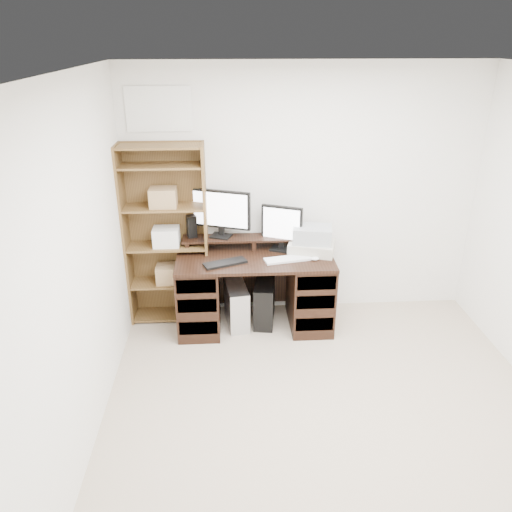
{
  "coord_description": "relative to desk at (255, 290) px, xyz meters",
  "views": [
    {
      "loc": [
        -0.75,
        -2.72,
        2.71
      ],
      "look_at": [
        -0.5,
        1.43,
        0.85
      ],
      "focal_mm": 35.0,
      "sensor_mm": 36.0,
      "label": 1
    }
  ],
  "objects": [
    {
      "name": "tower_silver",
      "position": [
        -0.18,
        0.0,
        -0.17
      ],
      "size": [
        0.25,
        0.45,
        0.43
      ],
      "primitive_type": "cube",
      "rotation": [
        0.0,
        0.0,
        0.14
      ],
      "color": "silver",
      "rests_on": "ground"
    },
    {
      "name": "desk",
      "position": [
        0.0,
        0.0,
        0.0
      ],
      "size": [
        1.5,
        0.7,
        0.75
      ],
      "color": "black",
      "rests_on": "ground"
    },
    {
      "name": "mouse",
      "position": [
        0.56,
        -0.12,
        0.38
      ],
      "size": [
        0.09,
        0.06,
        0.03
      ],
      "primitive_type": "ellipsoid",
      "rotation": [
        0.0,
        0.0,
        0.05
      ],
      "color": "white",
      "rests_on": "desk"
    },
    {
      "name": "room",
      "position": [
        0.5,
        -1.64,
        0.86
      ],
      "size": [
        3.54,
        4.04,
        2.54
      ],
      "color": "#B8A68E",
      "rests_on": "ground"
    },
    {
      "name": "monitor_wide",
      "position": [
        -0.31,
        0.25,
        0.74
      ],
      "size": [
        0.57,
        0.24,
        0.47
      ],
      "rotation": [
        0.0,
        0.0,
        -0.35
      ],
      "color": "black",
      "rests_on": "riser_shelf"
    },
    {
      "name": "basket",
      "position": [
        0.56,
        0.07,
        0.55
      ],
      "size": [
        0.41,
        0.32,
        0.16
      ],
      "primitive_type": "cube",
      "rotation": [
        0.0,
        0.0,
        -0.18
      ],
      "color": "#9BA1A6",
      "rests_on": "printer"
    },
    {
      "name": "tower_black",
      "position": [
        0.1,
        0.04,
        -0.17
      ],
      "size": [
        0.25,
        0.47,
        0.44
      ],
      "rotation": [
        0.0,
        0.0,
        -0.14
      ],
      "color": "black",
      "rests_on": "ground"
    },
    {
      "name": "monitor_small",
      "position": [
        0.27,
        0.16,
        0.6
      ],
      "size": [
        0.39,
        0.22,
        0.45
      ],
      "rotation": [
        0.0,
        0.0,
        -0.4
      ],
      "color": "black",
      "rests_on": "desk"
    },
    {
      "name": "speaker",
      "position": [
        -0.6,
        0.25,
        0.59
      ],
      "size": [
        0.11,
        0.11,
        0.22
      ],
      "primitive_type": "cube",
      "rotation": [
        0.0,
        0.0,
        0.3
      ],
      "color": "black",
      "rests_on": "riser_shelf"
    },
    {
      "name": "keyboard_black",
      "position": [
        -0.28,
        -0.16,
        0.37
      ],
      "size": [
        0.42,
        0.27,
        0.02
      ],
      "primitive_type": "cube",
      "rotation": [
        0.0,
        0.0,
        0.38
      ],
      "color": "black",
      "rests_on": "desk"
    },
    {
      "name": "keyboard_white",
      "position": [
        0.31,
        -0.1,
        0.37
      ],
      "size": [
        0.46,
        0.22,
        0.02
      ],
      "primitive_type": "cube",
      "rotation": [
        0.0,
        0.0,
        0.21
      ],
      "color": "white",
      "rests_on": "desk"
    },
    {
      "name": "printer",
      "position": [
        0.56,
        0.07,
        0.41
      ],
      "size": [
        0.5,
        0.43,
        0.11
      ],
      "primitive_type": "cube",
      "rotation": [
        0.0,
        0.0,
        -0.29
      ],
      "color": "#B7B09F",
      "rests_on": "desk"
    },
    {
      "name": "bookshelf",
      "position": [
        -0.85,
        0.21,
        0.53
      ],
      "size": [
        0.8,
        0.3,
        1.8
      ],
      "color": "brown",
      "rests_on": "ground"
    },
    {
      "name": "riser_shelf",
      "position": [
        -0.0,
        0.21,
        0.45
      ],
      "size": [
        1.4,
        0.22,
        0.12
      ],
      "color": "black",
      "rests_on": "desk"
    }
  ]
}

